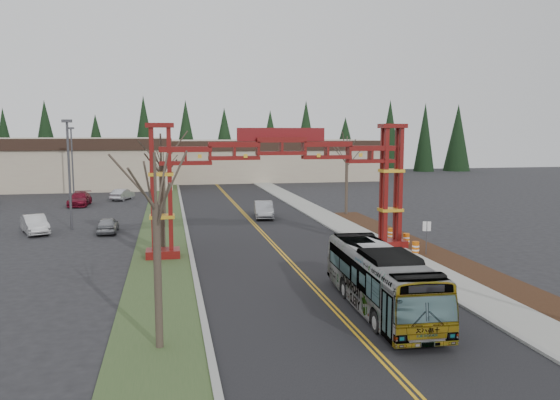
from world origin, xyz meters
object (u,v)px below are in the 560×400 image
object	(u,v)px
retail_building_east	(266,159)
transit_bus	(381,280)
retail_building_west	(19,163)
bare_tree_right_far	(347,156)
parked_car_near_b	(35,224)
parked_car_far_a	(122,194)
bare_tree_median_near	(156,206)
parked_car_mid_a	(80,199)
bare_tree_median_mid	(161,166)
barrel_mid	(406,239)
parked_car_near_a	(108,225)
gateway_arch	(281,167)
bare_tree_median_far	(164,169)
street_sign	(427,231)
light_pole_far	(72,157)
barrel_north	(391,234)
light_pole_near	(69,166)
silver_sedan	(264,210)
barrel_south	(416,248)

from	to	relation	value
retail_building_east	transit_bus	bearing A→B (deg)	-96.06
retail_building_west	bare_tree_right_far	distance (m)	55.27
retail_building_east	parked_car_near_b	world-z (taller)	retail_building_east
parked_car_far_a	bare_tree_median_near	bearing A→B (deg)	116.69
parked_car_mid_a	bare_tree_median_mid	distance (m)	28.82
parked_car_far_a	barrel_mid	bearing A→B (deg)	145.37
parked_car_near_a	gateway_arch	bearing A→B (deg)	140.11
parked_car_mid_a	barrel_mid	distance (m)	39.17
retail_building_west	parked_car_near_a	xyz separation A→B (m)	(17.43, -43.61, -3.09)
bare_tree_median_far	bare_tree_right_far	size ratio (longest dim) A/B	0.84
retail_building_west	transit_bus	world-z (taller)	retail_building_west
transit_bus	parked_car_near_a	bearing A→B (deg)	124.83
retail_building_west	bare_tree_median_mid	xyz separation A→B (m)	(22.00, -51.74, 2.24)
parked_car_near_a	bare_tree_median_near	xyz separation A→B (m)	(4.57, -25.98, 4.88)
bare_tree_median_far	street_sign	distance (m)	28.12
parked_car_near_b	barrel_mid	world-z (taller)	parked_car_near_b
light_pole_far	barrel_mid	distance (m)	46.94
bare_tree_median_far	barrel_north	distance (m)	23.99
transit_bus	light_pole_near	size ratio (longest dim) A/B	1.13
barrel_mid	bare_tree_right_far	bearing A→B (deg)	88.41
gateway_arch	barrel_north	distance (m)	11.28
light_pole_far	parked_car_mid_a	bearing A→B (deg)	-76.71
retail_building_west	parked_car_near_b	size ratio (longest dim) A/B	9.86
parked_car_far_a	bare_tree_median_far	xyz separation A→B (m)	(5.20, -14.55, 4.05)
bare_tree_median_near	barrel_north	bearing A→B (deg)	46.99
silver_sedan	bare_tree_median_far	distance (m)	10.78
retail_building_east	parked_car_far_a	size ratio (longest dim) A/B	9.07
gateway_arch	transit_bus	xyz separation A→B (m)	(2.05, -13.00, -4.50)
bare_tree_median_mid	barrel_north	xyz separation A→B (m)	(17.36, 0.76, -5.55)
bare_tree_median_far	barrel_mid	bearing A→B (deg)	-46.18
retail_building_east	bare_tree_median_far	distance (m)	46.61
parked_car_near_a	barrel_south	distance (m)	24.94
street_sign	parked_car_mid_a	bearing A→B (deg)	130.27
gateway_arch	light_pole_far	bearing A→B (deg)	117.70
gateway_arch	light_pole_near	distance (m)	20.29
silver_sedan	street_sign	size ratio (longest dim) A/B	2.08
transit_bus	parked_car_mid_a	bearing A→B (deg)	117.86
silver_sedan	street_sign	distance (m)	20.34
gateway_arch	street_sign	distance (m)	10.72
transit_bus	barrel_mid	world-z (taller)	transit_bus
gateway_arch	bare_tree_median_mid	xyz separation A→B (m)	(-8.00, 2.22, 0.01)
bare_tree_median_mid	light_pole_far	size ratio (longest dim) A/B	0.91
bare_tree_median_near	bare_tree_right_far	distance (m)	36.30
parked_car_near_b	street_sign	world-z (taller)	street_sign
bare_tree_right_far	barrel_north	bearing A→B (deg)	-92.83
silver_sedan	bare_tree_median_near	bearing A→B (deg)	-100.50
gateway_arch	street_sign	size ratio (longest dim) A/B	7.70
parked_car_near_a	bare_tree_median_far	xyz separation A→B (m)	(4.57, 8.63, 4.07)
barrel_south	light_pole_far	bearing A→B (deg)	125.74
parked_car_mid_a	barrel_mid	bearing A→B (deg)	-44.94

